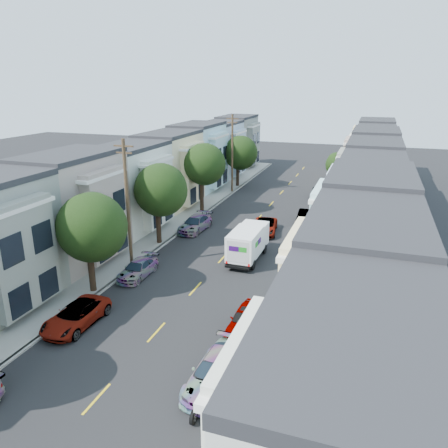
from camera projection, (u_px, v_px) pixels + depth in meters
name	position (u px, v px, depth m)	size (l,w,h in m)	color
ground	(195.00, 289.00, 31.13)	(160.00, 160.00, 0.00)	black
road_slab	(251.00, 226.00, 44.61)	(12.00, 70.00, 0.02)	black
curb_left	(197.00, 220.00, 46.45)	(0.30, 70.00, 0.15)	gray
curb_right	(311.00, 232.00, 42.72)	(0.30, 70.00, 0.15)	gray
sidewalk_left	(186.00, 218.00, 46.85)	(2.60, 70.00, 0.15)	gray
sidewalk_right	(325.00, 233.00, 42.32)	(2.60, 70.00, 0.15)	gray
centerline	(251.00, 226.00, 44.61)	(0.12, 70.00, 0.01)	gold
townhouse_row_left	(154.00, 216.00, 48.05)	(5.00, 70.00, 8.50)	silver
townhouse_row_right	(365.00, 238.00, 41.17)	(5.00, 70.00, 8.50)	silver
tree_b	(91.00, 227.00, 29.11)	(4.70, 4.70, 7.19)	black
tree_c	(160.00, 190.00, 38.13)	(4.70, 4.70, 7.42)	black
tree_d	(204.00, 164.00, 47.46)	(4.60, 4.60, 7.81)	black
tree_e	(240.00, 153.00, 59.83)	(4.68, 4.68, 7.11)	black
tree_far_r	(337.00, 165.00, 54.64)	(3.10, 3.10, 5.70)	black
utility_pole_near	(128.00, 205.00, 33.26)	(1.60, 0.26, 10.00)	#42301E
utility_pole_far	(232.00, 154.00, 56.63)	(1.60, 0.26, 10.00)	#42301E
fedex_truck	(248.00, 242.00, 35.87)	(2.18, 5.67, 2.72)	white
lead_sedan	(265.00, 227.00, 42.42)	(2.19, 4.75, 1.32)	black
parked_left_b	(76.00, 316.00, 26.24)	(2.20, 4.78, 1.33)	black
parked_left_c	(138.00, 269.00, 32.95)	(1.72, 4.10, 1.23)	#A6A6A6
parked_left_d	(195.00, 224.00, 43.07)	(2.01, 4.78, 1.44)	black
parked_right_a	(216.00, 372.00, 21.11)	(2.03, 4.84, 1.45)	#323539
parked_right_b	(246.00, 319.00, 25.86)	(1.64, 4.27, 1.39)	silver
parked_right_c	(305.00, 216.00, 45.69)	(1.32, 3.75, 1.25)	black
parked_right_d	(318.00, 193.00, 55.07)	(1.33, 3.78, 1.26)	#081838
motorcycle	(202.00, 402.00, 19.49)	(0.31, 2.28, 0.90)	black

